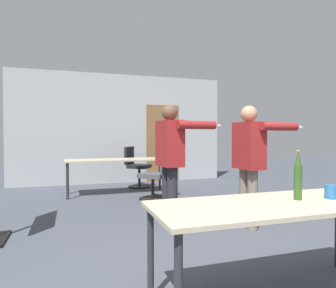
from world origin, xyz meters
TOP-DOWN VIEW (x-y plane):
  - back_wall at (0.03, 6.46)m, footprint 5.48×0.12m
  - conference_table_near at (0.20, 0.48)m, footprint 1.90×0.73m
  - conference_table_far at (-0.33, 4.94)m, footprint 2.12×0.67m
  - person_far_watching at (0.98, 2.07)m, footprint 0.77×0.64m
  - person_center_tall at (0.06, 2.58)m, footprint 0.80×0.68m
  - office_chair_far_left at (0.29, 4.12)m, footprint 0.69×0.67m
  - office_chair_side_rolled at (0.22, 5.64)m, footprint 0.68×0.67m
  - beer_bottle at (0.39, 0.51)m, footprint 0.06×0.06m
  - drink_cup at (0.66, 0.47)m, footprint 0.09×0.09m

SIDE VIEW (x-z plane):
  - office_chair_far_left at x=0.29m, z-range -0.03..0.89m
  - office_chair_side_rolled at x=0.22m, z-range -0.02..0.93m
  - conference_table_near at x=0.20m, z-range 0.30..1.03m
  - conference_table_far at x=-0.33m, z-range 0.30..1.03m
  - drink_cup at x=0.66m, z-range 0.73..0.84m
  - beer_bottle at x=0.39m, z-range 0.72..1.10m
  - person_far_watching at x=0.98m, z-range 0.16..1.77m
  - person_center_tall at x=0.06m, z-range 0.16..1.81m
  - back_wall at x=0.03m, z-range -0.01..2.79m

